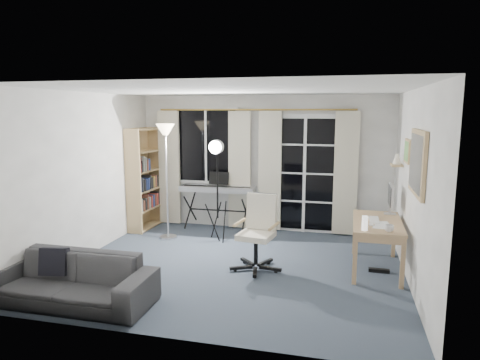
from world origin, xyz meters
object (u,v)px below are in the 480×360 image
keyboard_piano (217,190)px  sofa (70,272)px  studio_light (216,159)px  monitor (391,197)px  mug (389,227)px  office_chair (259,225)px  desk (377,227)px  bookshelf (143,181)px  torchiere_lamp (166,147)px

keyboard_piano → sofa: keyboard_piano is taller
keyboard_piano → sofa: size_ratio=0.73×
keyboard_piano → studio_light: (0.19, -0.66, 0.63)m
monitor → mug: monitor is taller
studio_light → sofa: bearing=-112.2°
studio_light → office_chair: studio_light is taller
office_chair → desk: 1.58m
monitor → mug: size_ratio=4.39×
bookshelf → keyboard_piano: bearing=9.4°
office_chair → monitor: 1.93m
bookshelf → studio_light: (1.55, -0.48, 0.50)m
studio_light → desk: bearing=-18.3°
torchiere_lamp → mug: torchiere_lamp is taller
office_chair → mug: bearing=1.5°
desk → sofa: size_ratio=0.68×
sofa → office_chair: bearing=41.4°
desk → sofa: (-3.38, -1.89, -0.23)m
keyboard_piano → mug: (2.74, -1.86, -0.01)m
torchiere_lamp → office_chair: size_ratio=1.90×
studio_light → mug: studio_light is taller
keyboard_piano → monitor: 2.99m
office_chair → desk: office_chair is taller
keyboard_piano → sofa: bearing=-103.8°
bookshelf → office_chair: bookshelf is taller
torchiere_lamp → desk: torchiere_lamp is taller
torchiere_lamp → keyboard_piano: 1.25m
torchiere_lamp → studio_light: (0.86, 0.02, -0.18)m
bookshelf → studio_light: bearing=-15.4°
bookshelf → monitor: bookshelf is taller
bookshelf → monitor: bearing=-8.1°
mug → sofa: size_ratio=0.06×
office_chair → sofa: 2.44m
studio_light → mug: bearing=-27.5°
sofa → studio_light: bearing=70.3°
bookshelf → sofa: bearing=-76.8°
torchiere_lamp → keyboard_piano: torchiere_lamp is taller
monitor → sofa: monitor is taller
torchiere_lamp → studio_light: bearing=1.1°
torchiere_lamp → sofa: size_ratio=1.04×
keyboard_piano → bookshelf: bearing=-173.3°
monitor → office_chair: bearing=-156.3°
keyboard_piano → office_chair: (1.09, -1.64, -0.14)m
torchiere_lamp → sofa: (-0.06, -2.57, -1.18)m
bookshelf → desk: size_ratio=1.44×
studio_light → keyboard_piano: bearing=103.4°
desk → sofa: bearing=-149.8°
keyboard_piano → sofa: 3.35m
monitor → sofa: (-3.57, -2.34, -0.56)m
bookshelf → desk: 4.18m
office_chair → sofa: office_chair is taller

